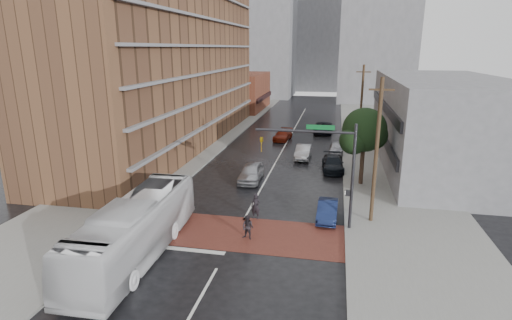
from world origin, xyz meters
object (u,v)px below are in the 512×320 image
Objects in this scene: pedestrian_b at (248,227)px; pedestrian_a at (256,206)px; transit_bus at (136,228)px; car_travel_c at (283,135)px; car_parked_far at (336,148)px; car_travel_a at (251,172)px; suv_travel at (323,128)px; car_travel_b at (303,152)px; car_parked_near at (327,210)px; car_parked_mid at (333,163)px.

pedestrian_a is at bearing 108.55° from pedestrian_b.
transit_bus is 2.72× the size of car_travel_c.
transit_bus is 3.11× the size of car_parked_far.
suv_travel is (5.66, 22.89, -0.06)m from car_travel_a.
car_travel_b is 1.15× the size of car_parked_near.
car_travel_a reaches higher than car_parked_far.
pedestrian_a is 0.47× the size of car_parked_far.
pedestrian_a is 31.28m from suv_travel.
pedestrian_a reaches higher than car_travel_a.
car_travel_a is at bearing 112.31° from pedestrian_a.
car_parked_far reaches higher than car_travel_c.
car_travel_c is 1.16× the size of car_parked_near.
pedestrian_a reaches higher than car_travel_c.
transit_bus is at bearing -111.31° from car_parked_far.
car_parked_near is 18.84m from car_parked_far.
car_parked_mid is (7.29, 4.81, -0.10)m from car_travel_a.
car_parked_mid is (5.19, 13.00, -0.23)m from pedestrian_a.
pedestrian_b is at bearing -79.85° from car_travel_c.
car_travel_a is (-2.10, 8.19, -0.13)m from pedestrian_a.
pedestrian_a is 25.59m from car_travel_c.
suv_travel reaches higher than car_parked_far.
car_parked_far is at bearing 82.41° from pedestrian_a.
transit_bus is at bearing -90.62° from car_travel_c.
pedestrian_a is at bearing -103.70° from car_parked_far.
transit_bus is 6.80m from pedestrian_b.
car_travel_b is 9.30m from car_travel_c.
car_travel_a reaches higher than car_travel_c.
car_parked_far is at bearing -79.30° from suv_travel.
suv_travel is 1.38× the size of car_parked_near.
car_parked_mid is (1.63, -18.07, -0.04)m from suv_travel.
car_parked_far reaches higher than car_parked_near.
pedestrian_b is 0.40× the size of car_parked_far.
car_travel_b is 1.13× the size of car_parked_far.
pedestrian_b reaches higher than car_travel_c.
car_travel_c is at bearing 101.28° from pedestrian_a.
car_parked_near is (4.88, 4.17, -0.16)m from pedestrian_b.
suv_travel is at bearing 74.39° from transit_bus.
pedestrian_b is 0.34× the size of car_travel_a.
car_parked_mid is at bearing 88.93° from pedestrian_b.
pedestrian_a is at bearing -76.90° from car_travel_a.
car_travel_c is (0.60, 17.36, -0.15)m from car_travel_a.
suv_travel reaches higher than car_travel_c.
car_parked_near is at bearing -77.56° from car_travel_b.
suv_travel is (3.56, 31.07, -0.18)m from pedestrian_a.
car_travel_c is 1.14× the size of car_parked_far.
car_travel_c is (4.24, 32.04, -1.07)m from transit_bus.
pedestrian_b is at bearing -112.08° from car_parked_mid.
transit_bus is at bearing -123.95° from car_parked_mid.
transit_bus is at bearing -105.22° from car_travel_a.
pedestrian_b reaches higher than car_parked_near.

